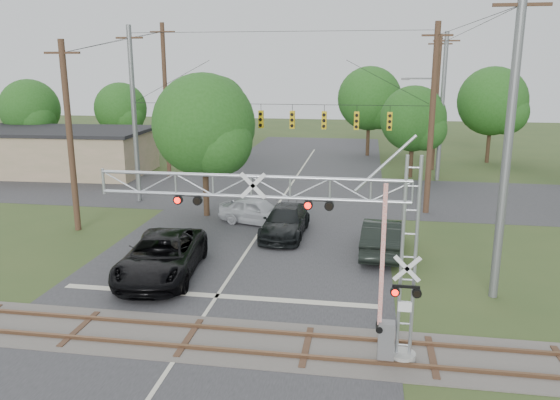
% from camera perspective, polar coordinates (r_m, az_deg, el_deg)
% --- Properties ---
extents(ground, '(160.00, 160.00, 0.00)m').
position_cam_1_polar(ground, '(17.69, -11.60, -17.01)').
color(ground, '#31441F').
rests_on(ground, ground).
extents(road_main, '(14.00, 90.00, 0.02)m').
position_cam_1_polar(road_main, '(26.36, -3.95, -6.08)').
color(road_main, '#2B2B2D').
rests_on(road_main, ground).
extents(road_cross, '(90.00, 12.00, 0.02)m').
position_cam_1_polar(road_cross, '(39.57, 0.62, 0.77)').
color(road_cross, '#2B2B2D').
rests_on(road_cross, ground).
extents(railroad_track, '(90.00, 3.20, 0.17)m').
position_cam_1_polar(railroad_track, '(19.31, -9.47, -14.00)').
color(railroad_track, '#514D46').
rests_on(railroad_track, ground).
extents(crossing_gantry, '(10.05, 0.83, 6.52)m').
position_cam_1_polar(crossing_gantry, '(16.59, 3.26, -3.49)').
color(crossing_gantry, gray).
rests_on(crossing_gantry, ground).
extents(traffic_signal_span, '(19.34, 0.36, 11.50)m').
position_cam_1_polar(traffic_signal_span, '(34.61, 1.06, 8.49)').
color(traffic_signal_span, slate).
rests_on(traffic_signal_span, ground).
extents(pickup_black, '(3.73, 6.87, 1.83)m').
position_cam_1_polar(pickup_black, '(24.45, -12.26, -5.75)').
color(pickup_black, black).
rests_on(pickup_black, ground).
extents(car_dark, '(2.34, 5.48, 1.57)m').
position_cam_1_polar(car_dark, '(29.55, 0.55, -2.25)').
color(car_dark, black).
rests_on(car_dark, ground).
extents(sedan_silver, '(4.86, 3.08, 1.54)m').
position_cam_1_polar(sedan_silver, '(31.69, -2.42, -1.17)').
color(sedan_silver, '#B6B9BF').
rests_on(sedan_silver, ground).
extents(suv_dark, '(2.21, 5.39, 1.74)m').
position_cam_1_polar(suv_dark, '(27.19, 10.65, -3.76)').
color(suv_dark, black).
rests_on(suv_dark, ground).
extents(commercial_building, '(16.47, 8.93, 3.76)m').
position_cam_1_polar(commercial_building, '(50.57, -22.52, 4.76)').
color(commercial_building, '#8B805C').
rests_on(commercial_building, ground).
extents(streetlight, '(2.22, 0.23, 8.33)m').
position_cam_1_polar(streetlight, '(38.92, 15.19, 7.02)').
color(streetlight, slate).
rests_on(streetlight, ground).
extents(utility_poles, '(23.76, 28.21, 12.22)m').
position_cam_1_polar(utility_poles, '(37.33, 4.67, 9.02)').
color(utility_poles, '#432B1F').
rests_on(utility_poles, ground).
extents(treeline, '(53.11, 31.02, 8.95)m').
position_cam_1_polar(treeline, '(47.61, 2.99, 9.43)').
color(treeline, '#362618').
rests_on(treeline, ground).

